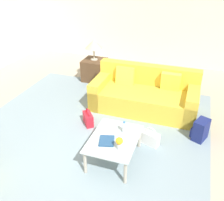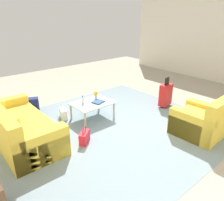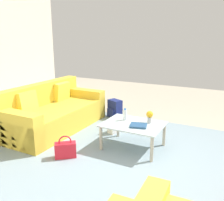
# 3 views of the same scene
# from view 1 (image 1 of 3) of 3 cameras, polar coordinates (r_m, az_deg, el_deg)

# --- Properties ---
(ground_plane) EXTENTS (12.00, 12.00, 0.00)m
(ground_plane) POSITION_cam_1_polar(r_m,az_deg,el_deg) (4.09, -8.27, -15.03)
(ground_plane) COLOR #A89E89
(wall_right) EXTENTS (0.12, 8.00, 3.10)m
(wall_right) POSITION_cam_1_polar(r_m,az_deg,el_deg) (7.86, 8.41, 19.53)
(wall_right) COLOR silver
(wall_right) RESTS_ON ground
(area_rug) EXTENTS (5.20, 4.40, 0.01)m
(area_rug) POSITION_cam_1_polar(r_m,az_deg,el_deg) (4.56, -7.17, -9.46)
(area_rug) COLOR gray
(area_rug) RESTS_ON ground
(couch) EXTENTS (1.00, 2.20, 0.88)m
(couch) POSITION_cam_1_polar(r_m,az_deg,el_deg) (5.46, 7.55, 1.28)
(couch) COLOR gold
(couch) RESTS_ON ground
(coffee_table) EXTENTS (0.96, 0.73, 0.42)m
(coffee_table) POSITION_cam_1_polar(r_m,az_deg,el_deg) (3.97, 0.51, -9.19)
(coffee_table) COLOR silver
(coffee_table) RESTS_ON ground
(water_bottle) EXTENTS (0.06, 0.06, 0.20)m
(water_bottle) POSITION_cam_1_polar(r_m,az_deg,el_deg) (4.01, 2.80, -6.15)
(water_bottle) COLOR silver
(water_bottle) RESTS_ON coffee_table
(coffee_table_book) EXTENTS (0.31, 0.29, 0.03)m
(coffee_table_book) POSITION_cam_1_polar(r_m,az_deg,el_deg) (3.86, -1.20, -9.21)
(coffee_table_book) COLOR navy
(coffee_table_book) RESTS_ON coffee_table
(flower_vase) EXTENTS (0.11, 0.11, 0.21)m
(flower_vase) POSITION_cam_1_polar(r_m,az_deg,el_deg) (3.66, 1.66, -9.53)
(flower_vase) COLOR #B2B7BC
(flower_vase) RESTS_ON coffee_table
(side_table) EXTENTS (0.58, 0.58, 0.57)m
(side_table) POSITION_cam_1_polar(r_m,az_deg,el_deg) (6.76, -4.00, 7.00)
(side_table) COLOR #513823
(side_table) RESTS_ON ground
(table_lamp) EXTENTS (0.44, 0.44, 0.53)m
(table_lamp) POSITION_cam_1_polar(r_m,az_deg,el_deg) (6.53, -4.22, 12.66)
(table_lamp) COLOR #ADA899
(table_lamp) RESTS_ON side_table
(handbag_red) EXTENTS (0.34, 0.31, 0.36)m
(handbag_red) POSITION_cam_1_polar(r_m,az_deg,el_deg) (4.94, -5.48, -4.15)
(handbag_red) COLOR red
(handbag_red) RESTS_ON ground
(handbag_white) EXTENTS (0.23, 0.35, 0.36)m
(handbag_white) POSITION_cam_1_polar(r_m,az_deg,el_deg) (4.46, 8.73, -8.51)
(handbag_white) COLOR white
(handbag_white) RESTS_ON ground
(backpack_navy) EXTENTS (0.35, 0.33, 0.40)m
(backpack_navy) POSITION_cam_1_polar(r_m,az_deg,el_deg) (4.77, 19.51, -6.39)
(backpack_navy) COLOR navy
(backpack_navy) RESTS_ON ground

